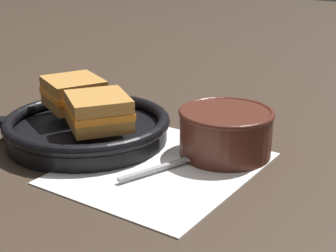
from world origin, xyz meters
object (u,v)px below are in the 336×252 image
object	(u,v)px
soup_bowl	(226,130)
skillet	(86,128)
spoon	(187,160)
sandwich_near_right	(99,111)
sandwich_near_left	(75,92)

from	to	relation	value
soup_bowl	skillet	distance (m)	0.22
soup_bowl	spoon	bearing A→B (deg)	156.86
skillet	sandwich_near_right	size ratio (longest dim) A/B	2.62
spoon	soup_bowl	bearing A→B (deg)	-4.13
sandwich_near_left	soup_bowl	bearing A→B (deg)	-78.18
sandwich_near_left	sandwich_near_right	world-z (taller)	same
spoon	sandwich_near_left	size ratio (longest dim) A/B	1.28
spoon	sandwich_near_left	distance (m)	0.23
soup_bowl	skillet	bearing A→B (deg)	110.87
skillet	sandwich_near_left	distance (m)	0.07
soup_bowl	sandwich_near_right	distance (m)	0.18
spoon	skillet	bearing A→B (deg)	114.04
spoon	skillet	size ratio (longest dim) A/B	0.47
skillet	sandwich_near_right	distance (m)	0.07
soup_bowl	sandwich_near_left	xyz separation A→B (m)	(-0.05, 0.25, 0.03)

